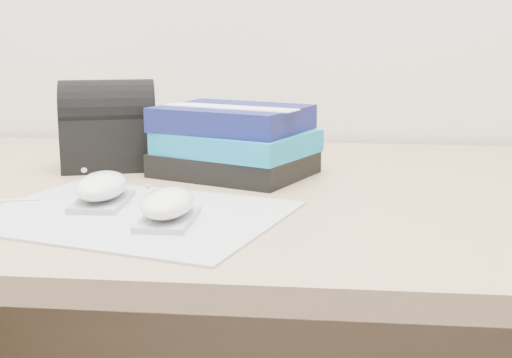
# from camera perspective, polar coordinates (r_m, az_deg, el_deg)

# --- Properties ---
(desk) EXTENTS (1.60, 0.80, 0.73)m
(desk) POSITION_cam_1_polar(r_m,az_deg,el_deg) (1.15, 6.81, -11.50)
(desk) COLOR #A27C5A
(desk) RESTS_ON ground
(mousepad) EXTENTS (0.42, 0.36, 0.00)m
(mousepad) POSITION_cam_1_polar(r_m,az_deg,el_deg) (0.87, -9.94, -2.82)
(mousepad) COLOR #96959D
(mousepad) RESTS_ON desk
(mouse_rear) EXTENTS (0.07, 0.11, 0.05)m
(mouse_rear) POSITION_cam_1_polar(r_m,az_deg,el_deg) (0.92, -12.24, -0.75)
(mouse_rear) COLOR #A9A8AB
(mouse_rear) RESTS_ON mousepad
(mouse_front) EXTENTS (0.06, 0.11, 0.04)m
(mouse_front) POSITION_cam_1_polar(r_m,az_deg,el_deg) (0.82, -7.09, -2.13)
(mouse_front) COLOR #AFAEB1
(mouse_front) RESTS_ON mousepad
(book_stack) EXTENTS (0.27, 0.25, 0.11)m
(book_stack) POSITION_cam_1_polar(r_m,az_deg,el_deg) (1.09, -1.73, 3.03)
(book_stack) COLOR black
(book_stack) RESTS_ON desk
(pouch) EXTENTS (0.17, 0.14, 0.14)m
(pouch) POSITION_cam_1_polar(r_m,az_deg,el_deg) (1.16, -11.75, 4.20)
(pouch) COLOR black
(pouch) RESTS_ON desk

